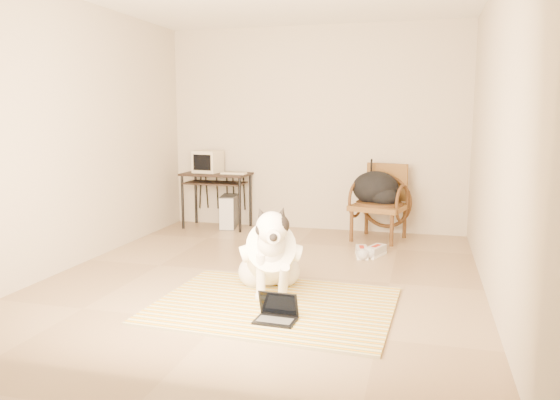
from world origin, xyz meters
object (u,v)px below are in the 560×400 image
at_px(pc_tower, 229,211).
at_px(rattan_chair, 381,202).
at_px(dog, 270,256).
at_px(laptop, 277,314).
at_px(crt_monitor, 208,162).
at_px(backpack, 377,190).
at_px(computer_desk, 216,181).

relative_size(pc_tower, rattan_chair, 0.54).
relative_size(dog, rattan_chair, 1.12).
xyz_separation_m(laptop, pc_tower, (-1.56, 3.23, 0.15)).
relative_size(laptop, pc_tower, 0.62).
bearing_deg(rattan_chair, dog, -107.32).
xyz_separation_m(crt_monitor, backpack, (2.32, -0.18, -0.28)).
bearing_deg(pc_tower, laptop, -64.18).
bearing_deg(rattan_chair, computer_desk, 176.76).
height_order(dog, laptop, dog).
xyz_separation_m(laptop, rattan_chair, (0.51, 3.04, 0.39)).
relative_size(dog, crt_monitor, 2.80).
bearing_deg(computer_desk, rattan_chair, -3.24).
distance_m(dog, rattan_chair, 2.51).
height_order(computer_desk, rattan_chair, rattan_chair).
bearing_deg(crt_monitor, dog, -57.71).
bearing_deg(computer_desk, backpack, -3.39).
xyz_separation_m(crt_monitor, pc_tower, (0.30, 0.01, -0.68)).
xyz_separation_m(laptop, crt_monitor, (-1.86, 3.22, 0.83)).
height_order(pc_tower, backpack, backpack).
bearing_deg(rattan_chair, pc_tower, 174.95).
relative_size(dog, pc_tower, 2.06).
bearing_deg(crt_monitor, computer_desk, -20.15).
bearing_deg(backpack, pc_tower, 174.75).
relative_size(pc_tower, backpack, 0.87).
bearing_deg(backpack, computer_desk, 176.61).
relative_size(laptop, computer_desk, 0.34).
relative_size(laptop, rattan_chair, 0.34).
distance_m(crt_monitor, rattan_chair, 2.42).
relative_size(crt_monitor, pc_tower, 0.74).
height_order(laptop, rattan_chair, rattan_chair).
height_order(pc_tower, rattan_chair, rattan_chair).
relative_size(computer_desk, rattan_chair, 0.99).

